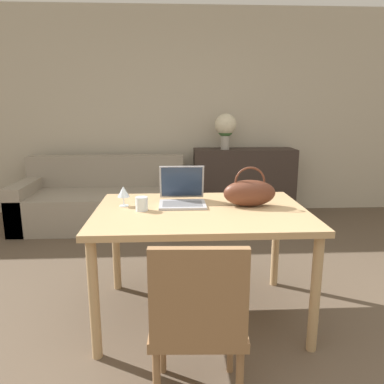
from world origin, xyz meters
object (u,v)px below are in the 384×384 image
Objects in this scene: wine_glass at (123,192)px; couch at (104,202)px; handbag at (250,192)px; chair at (198,317)px; flower_vase at (225,127)px; drinking_glass at (142,204)px; laptop at (182,194)px.

couch is at bearing 104.39° from wine_glass.
wine_glass is at bearing 176.99° from handbag.
handbag is at bearing 68.26° from chair.
couch is 5.62× the size of handbag.
flower_vase is (0.57, 3.27, 0.69)m from chair.
wine_glass is (0.53, -2.05, 0.59)m from couch.
chair is 1.07m from handbag.
handbag reaches higher than drinking_glass.
drinking_glass is (0.66, -2.17, 0.54)m from couch.
flower_vase reaches higher than laptop.
drinking_glass is 0.66× the size of wine_glass.
wine_glass reaches higher than chair.
handbag is 2.38m from flower_vase.
handbag reaches higher than laptop.
flower_vase reaches higher than chair.
handbag is at bearing -3.01° from wine_glass.
chair is at bearing -99.98° from flower_vase.
laptop is 0.70× the size of flower_vase.
handbag reaches higher than chair.
flower_vase is at bearing 82.68° from chair.
handbag is at bearing -56.56° from couch.
couch is 1.81m from flower_vase.
handbag reaches higher than wine_glass.
couch is at bearing 106.85° from drinking_glass.
flower_vase reaches higher than handbag.
drinking_glass is at bearing -73.15° from couch.
laptop is (0.93, -1.98, 0.56)m from couch.
chair is 3.16m from couch.
flower_vase reaches higher than couch.
handbag is at bearing -93.91° from flower_vase.
couch is 2.58m from handbag.
laptop is at bearing 34.01° from drinking_glass.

